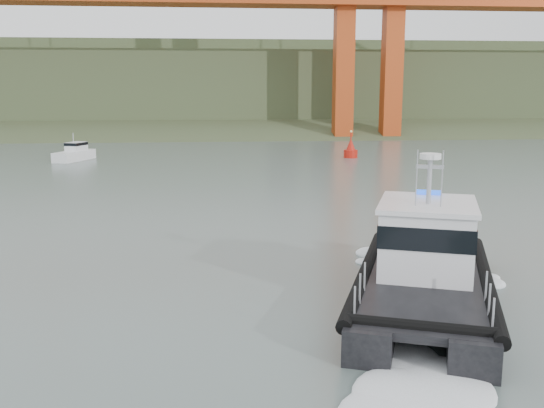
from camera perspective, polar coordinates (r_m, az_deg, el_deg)
The scene contains 5 objects.
ground at distance 25.22m, azimuth 1.49°, elevation -8.16°, with size 400.00×400.00×0.00m, color slate.
headlands at distance 149.21m, azimuth -4.32°, elevation 10.36°, with size 500.00×105.36×27.12m.
patrol_boat at distance 24.12m, azimuth 14.21°, elevation -5.63°, with size 8.56×13.21×6.03m.
motorboat at distance 73.87m, azimuth -18.06°, elevation 4.56°, with size 4.00×6.26×3.27m.
nav_buoy at distance 73.61m, azimuth 7.42°, elevation 5.06°, with size 1.67×1.67×3.48m.
Camera 1 is at (-2.87, -23.67, 8.21)m, focal length 40.00 mm.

